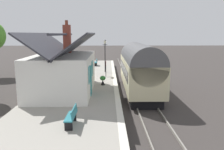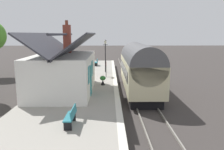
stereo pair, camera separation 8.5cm
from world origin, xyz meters
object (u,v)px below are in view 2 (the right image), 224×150
Objects in this scene: planter_corner_building at (103,80)px; lamp_post_platform at (105,49)px; station_building at (64,71)px; planter_under_sign at (76,61)px; bench_by_lamp at (71,116)px; station_sign_board at (106,65)px; train at (139,68)px; planter_edge_far at (90,67)px; bench_mid_platform at (96,62)px; planter_edge_near at (89,63)px; planter_bench_right at (71,63)px.

planter_corner_building is 6.83m from lamp_post_platform.
planter_under_sign is (14.62, 1.20, -1.04)m from station_building.
bench_by_lamp is 15.21m from lamp_post_platform.
station_sign_board is at bearing -6.87° from bench_by_lamp.
station_sign_board is at bearing -154.04° from planter_under_sign.
train is 7.03× the size of bench_by_lamp.
bench_by_lamp is 2.20× the size of planter_edge_far.
lamp_post_platform is at bearing -19.04° from station_building.
planter_under_sign reaches higher than bench_mid_platform.
planter_corner_building is 1.20× the size of planter_edge_near.
planter_corner_building is 1.34× the size of planter_edge_far.
station_sign_board is at bearing -163.39° from planter_edge_near.
planter_bench_right is at bearing 42.75° from planter_edge_far.
station_building is 4.99× the size of station_sign_board.
lamp_post_platform is at bearing -134.81° from planter_bench_right.
planter_edge_far is (7.58, 4.97, -1.02)m from train.
planter_under_sign is at bearing 34.43° from lamp_post_platform.
station_sign_board is at bearing -169.88° from bench_mid_platform.
lamp_post_platform is (-1.66, -1.91, 2.24)m from planter_edge_far.
bench_mid_platform is 11.87m from planter_corner_building.
planter_under_sign is 1.44× the size of planter_edge_far.
train is 6.30× the size of station_sign_board.
station_building is at bearing 173.27° from bench_mid_platform.
bench_mid_platform is at bearing -89.06° from planter_edge_near.
train is 12.47m from planter_edge_near.
planter_bench_right is at bearing 36.14° from train.
planter_edge_near is at bearing 23.22° from lamp_post_platform.
station_building is 6.72m from bench_by_lamp.
planter_edge_far is at bearing 49.04° from lamp_post_platform.
bench_mid_platform is 2.03× the size of planter_bench_right.
train is 1.26× the size of station_building.
planter_edge_far is (-2.93, -2.71, -0.06)m from planter_bench_right.
planter_bench_right is at bearing 45.19° from lamp_post_platform.
planter_corner_building is at bearing 176.57° from station_sign_board.
planter_corner_building reaches higher than planter_edge_near.
station_sign_board is at bearing 42.49° from train.
planter_corner_building is (2.08, -2.84, -1.08)m from station_building.
bench_mid_platform is at bearing 13.92° from lamp_post_platform.
planter_edge_near is (-0.76, -1.88, -0.12)m from planter_under_sign.
lamp_post_platform is 2.34× the size of station_sign_board.
bench_by_lamp reaches higher than planter_edge_far.
planter_bench_right is 1.08× the size of planter_edge_far.
bench_mid_platform reaches higher than planter_bench_right.
planter_edge_far is 3.38m from lamp_post_platform.
bench_mid_platform is 3.71m from planter_edge_far.
planter_bench_right is at bearing 22.13° from planter_corner_building.
bench_mid_platform is 2.19× the size of planter_edge_far.
planter_under_sign is at bearing 4.69° from station_building.
lamp_post_platform is at bearing -5.21° from bench_by_lamp.
train reaches higher than planter_bench_right.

